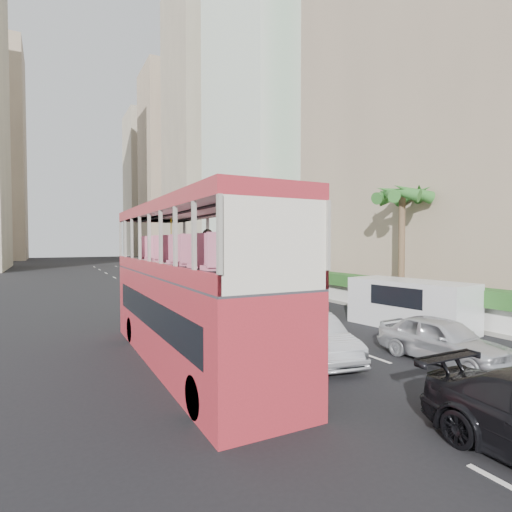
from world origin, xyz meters
TOP-DOWN VIEW (x-y plane):
  - ground_plane at (0.00, 0.00)m, footprint 200.00×200.00m
  - double_decker_bus at (-6.00, 0.00)m, footprint 2.50×11.00m
  - car_silver_lane_a at (-2.30, -1.50)m, footprint 2.30×4.65m
  - car_silver_lane_b at (1.18, -3.73)m, footprint 1.90×4.34m
  - van_asset at (1.12, 15.97)m, footprint 2.76×4.63m
  - minibus_near at (1.04, 9.38)m, footprint 2.34×6.64m
  - minibus_far at (4.46, 13.87)m, footprint 3.30×6.57m
  - panel_van_near at (4.30, 0.30)m, footprint 2.82×5.58m
  - panel_van_far at (4.23, 22.08)m, footprint 2.66×5.27m
  - sidewalk at (9.00, 25.00)m, footprint 6.00×120.00m
  - kerb_wall at (6.20, 14.00)m, footprint 0.30×44.00m
  - hedge at (6.20, 14.00)m, footprint 1.10×44.00m
  - palm_tree at (7.80, 4.00)m, footprint 0.36×0.36m
  - shell_station at (10.00, 23.00)m, footprint 6.50×8.00m
  - tower_stripe at (18.00, 34.00)m, footprint 16.00×18.00m
  - tower_mid at (18.00, 58.00)m, footprint 16.00×16.00m
  - tower_far_a at (17.00, 82.00)m, footprint 14.00×14.00m
  - tower_far_b at (17.00, 104.00)m, footprint 14.00×14.00m

SIDE VIEW (x-z plane):
  - ground_plane at x=0.00m, z-range 0.00..0.00m
  - car_silver_lane_a at x=-2.30m, z-range -0.73..0.73m
  - car_silver_lane_b at x=1.18m, z-range -0.73..0.73m
  - van_asset at x=1.12m, z-range -0.60..0.60m
  - sidewalk at x=9.00m, z-range 0.00..0.18m
  - kerb_wall at x=6.20m, z-range 0.18..1.18m
  - panel_van_far at x=4.23m, z-range 0.00..2.02m
  - panel_van_near at x=4.30m, z-range 0.00..2.14m
  - minibus_far at x=4.46m, z-range 0.00..2.78m
  - minibus_near at x=1.04m, z-range 0.00..2.92m
  - hedge at x=6.20m, z-range 1.18..1.88m
  - double_decker_bus at x=-6.00m, z-range 0.00..5.06m
  - shell_station at x=10.00m, z-range 0.00..5.50m
  - palm_tree at x=7.80m, z-range 0.18..6.58m
  - tower_far_b at x=17.00m, z-range 0.00..40.00m
  - tower_far_a at x=17.00m, z-range 0.00..44.00m
  - tower_mid at x=18.00m, z-range 0.00..50.00m
  - tower_stripe at x=18.00m, z-range 0.00..58.00m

